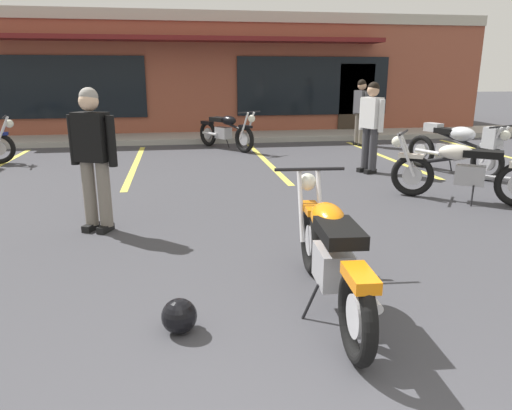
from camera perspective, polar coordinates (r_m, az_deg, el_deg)
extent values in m
plane|color=#3D3D42|center=(5.63, -3.95, -3.36)|extent=(80.00, 80.00, 0.00)
cube|color=#A8A59E|center=(13.66, -7.37, 8.07)|extent=(22.00, 1.80, 0.14)
cube|color=brown|center=(17.10, -8.07, 15.23)|extent=(18.18, 5.68, 3.53)
cube|color=#B2AD9E|center=(14.32, -7.98, 21.68)|extent=(18.18, 0.06, 0.30)
cube|color=black|center=(14.57, -22.50, 12.96)|extent=(4.65, 0.06, 1.70)
cube|color=black|center=(14.81, 6.96, 14.01)|extent=(4.65, 0.06, 1.70)
cube|color=#33281E|center=(15.26, 11.95, 12.34)|extent=(1.10, 0.06, 2.10)
cube|color=maroon|center=(13.84, -7.82, 19.20)|extent=(10.91, 0.90, 0.12)
cube|color=#DBCC4C|center=(10.15, -14.31, 4.75)|extent=(0.12, 4.80, 0.01)
cube|color=#DBCC4C|center=(10.28, 1.16, 5.36)|extent=(0.12, 4.80, 0.01)
cube|color=#DBCC4C|center=(11.11, 15.28, 5.58)|extent=(0.12, 4.80, 0.01)
cube|color=#DBCC4C|center=(12.50, 26.86, 5.52)|extent=(0.12, 4.80, 0.01)
torus|color=black|center=(3.19, 12.02, -12.95)|extent=(0.15, 0.65, 0.64)
cylinder|color=#B7B7BC|center=(3.19, 12.02, -12.95)|extent=(0.08, 0.29, 0.29)
torus|color=black|center=(4.46, 6.67, -4.24)|extent=(0.15, 0.65, 0.64)
cylinder|color=#B7B7BC|center=(4.46, 6.67, -4.24)|extent=(0.08, 0.29, 0.29)
cylinder|color=silver|center=(4.44, 5.40, 0.04)|extent=(0.07, 0.33, 0.66)
cylinder|color=silver|center=(4.48, 7.67, 0.09)|extent=(0.07, 0.33, 0.66)
cylinder|color=black|center=(4.46, 6.46, 4.30)|extent=(0.66, 0.08, 0.03)
sphere|color=silver|center=(4.57, 6.21, 2.78)|extent=(0.18, 0.18, 0.17)
cube|color=orange|center=(4.41, 6.69, -0.39)|extent=(0.17, 0.37, 0.06)
cube|color=#9E9EA3|center=(3.71, 9.21, -7.22)|extent=(0.27, 0.42, 0.28)
cylinder|color=silver|center=(3.44, 13.00, -10.05)|extent=(0.11, 0.55, 0.07)
cylinder|color=black|center=(3.81, 8.64, -2.74)|extent=(0.13, 0.94, 0.26)
ellipsoid|color=orange|center=(3.80, 8.62, -1.50)|extent=(0.29, 0.50, 0.22)
cube|color=black|center=(3.47, 10.00, -3.23)|extent=(0.32, 0.54, 0.10)
cube|color=orange|center=(3.05, 12.42, -8.49)|extent=(0.19, 0.37, 0.08)
cylinder|color=black|center=(3.72, 6.56, -11.48)|extent=(0.14, 0.03, 0.29)
torus|color=black|center=(12.41, -5.80, 8.53)|extent=(0.43, 0.59, 0.64)
cylinder|color=#B7B7BC|center=(12.41, -5.80, 8.53)|extent=(0.21, 0.28, 0.29)
torus|color=black|center=(11.29, -1.42, 7.91)|extent=(0.43, 0.59, 0.64)
cylinder|color=#B7B7BC|center=(11.29, -1.42, 7.91)|extent=(0.21, 0.28, 0.29)
cylinder|color=silver|center=(11.24, -0.74, 9.52)|extent=(0.21, 0.30, 0.66)
cylinder|color=silver|center=(11.12, -1.44, 9.45)|extent=(0.21, 0.30, 0.66)
cylinder|color=black|center=(11.09, -0.82, 11.10)|extent=(0.57, 0.38, 0.03)
sphere|color=silver|center=(11.04, -0.54, 10.35)|extent=(0.23, 0.23, 0.17)
cube|color=black|center=(11.23, -1.29, 9.41)|extent=(0.31, 0.38, 0.06)
cube|color=#9E9EA3|center=(11.90, -3.96, 8.66)|extent=(0.42, 0.47, 0.28)
cylinder|color=silver|center=(12.11, -5.57, 8.55)|extent=(0.36, 0.50, 0.07)
cylinder|color=black|center=(11.71, -3.37, 9.74)|extent=(0.56, 0.83, 0.26)
ellipsoid|color=black|center=(11.69, -3.31, 10.13)|extent=(0.48, 0.54, 0.22)
cube|color=black|center=(11.97, -4.41, 10.23)|extent=(0.52, 0.59, 0.10)
cube|color=black|center=(12.40, -5.89, 9.82)|extent=(0.33, 0.39, 0.08)
cylinder|color=black|center=(12.09, -3.46, 7.54)|extent=(0.13, 0.09, 0.29)
torus|color=black|center=(10.07, 19.24, 6.12)|extent=(0.33, 0.63, 0.64)
cylinder|color=#B7B7BC|center=(10.07, 19.24, 6.12)|extent=(0.16, 0.29, 0.29)
torus|color=black|center=(9.23, 26.03, 4.61)|extent=(0.33, 0.63, 0.64)
cylinder|color=#B7B7BC|center=(9.23, 26.03, 4.61)|extent=(0.16, 0.29, 0.29)
cylinder|color=silver|center=(9.20, 27.10, 6.48)|extent=(0.16, 0.32, 0.66)
cylinder|color=silver|center=(9.05, 26.48, 6.43)|extent=(0.16, 0.32, 0.66)
cylinder|color=black|center=(9.05, 27.46, 8.36)|extent=(0.63, 0.27, 0.03)
sphere|color=silver|center=(9.02, 27.78, 7.41)|extent=(0.22, 0.22, 0.17)
cube|color=silver|center=(9.16, 26.46, 6.40)|extent=(0.26, 0.39, 0.06)
cube|color=#9E9EA3|center=(9.67, 22.16, 5.95)|extent=(0.37, 0.46, 0.28)
cylinder|color=silver|center=(9.79, 19.93, 6.04)|extent=(0.27, 0.54, 0.07)
cylinder|color=black|center=(9.52, 23.27, 7.17)|extent=(0.40, 0.90, 0.26)
ellipsoid|color=silver|center=(9.48, 23.54, 7.85)|extent=(0.47, 0.59, 0.26)
cube|color=silver|center=(9.14, 26.62, 7.25)|extent=(0.35, 0.33, 0.36)
cube|color=black|center=(9.68, 21.92, 8.27)|extent=(0.37, 0.46, 0.10)
cube|color=silver|center=(9.86, 20.57, 8.75)|extent=(0.30, 0.37, 0.16)
cylinder|color=black|center=(9.89, 22.33, 4.60)|extent=(0.13, 0.07, 0.29)
cylinder|color=silver|center=(11.27, -28.20, 7.71)|extent=(0.33, 0.11, 0.66)
cylinder|color=silver|center=(11.09, -28.29, 7.61)|extent=(0.33, 0.11, 0.66)
cylinder|color=black|center=(11.14, -28.05, 9.33)|extent=(0.17, 0.65, 0.03)
sphere|color=silver|center=(11.15, -27.54, 8.67)|extent=(0.20, 0.20, 0.17)
torus|color=black|center=(7.63, 18.27, 3.40)|extent=(0.58, 0.46, 0.64)
cylinder|color=#B7B7BC|center=(7.63, 18.27, 3.40)|extent=(0.27, 0.22, 0.29)
cylinder|color=silver|center=(7.49, 17.62, 5.75)|extent=(0.29, 0.23, 0.66)
cylinder|color=silver|center=(7.67, 17.84, 5.94)|extent=(0.29, 0.23, 0.66)
cylinder|color=black|center=(7.55, 17.33, 8.30)|extent=(0.41, 0.55, 0.03)
sphere|color=silver|center=(7.58, 16.64, 7.31)|extent=(0.24, 0.24, 0.17)
cube|color=beige|center=(7.58, 18.16, 5.65)|extent=(0.37, 0.32, 0.06)
cube|color=#9E9EA3|center=(7.54, 24.33, 3.30)|extent=(0.46, 0.43, 0.28)
cylinder|color=silver|center=(7.69, 27.09, 2.87)|extent=(0.49, 0.38, 0.07)
cylinder|color=black|center=(7.51, 23.01, 5.26)|extent=(0.80, 0.60, 0.26)
ellipsoid|color=beige|center=(7.50, 22.92, 5.88)|extent=(0.54, 0.49, 0.22)
cube|color=black|center=(7.49, 25.67, 5.56)|extent=(0.59, 0.53, 0.10)
cylinder|color=black|center=(7.42, 24.57, 1.02)|extent=(0.10, 0.12, 0.29)
cube|color=black|center=(9.20, 13.57, 3.95)|extent=(0.26, 0.18, 0.08)
cube|color=black|center=(9.34, 12.72, 4.18)|extent=(0.26, 0.18, 0.08)
cylinder|color=#38383D|center=(9.16, 13.92, 6.55)|extent=(0.19, 0.19, 0.80)
cylinder|color=#38383D|center=(9.30, 13.06, 6.74)|extent=(0.19, 0.19, 0.80)
cube|color=silver|center=(9.15, 13.75, 10.72)|extent=(0.34, 0.43, 0.56)
cylinder|color=silver|center=(8.98, 14.85, 10.31)|extent=(0.13, 0.13, 0.58)
cylinder|color=silver|center=(9.34, 12.66, 10.63)|extent=(0.13, 0.13, 0.58)
sphere|color=tan|center=(9.13, 13.91, 13.22)|extent=(0.28, 0.28, 0.22)
sphere|color=black|center=(9.14, 13.98, 13.53)|extent=(0.27, 0.27, 0.21)
cube|color=black|center=(12.85, 12.17, 7.25)|extent=(0.25, 0.14, 0.08)
cube|color=black|center=(12.69, 12.65, 7.11)|extent=(0.25, 0.14, 0.08)
cylinder|color=slate|center=(12.78, 12.12, 9.10)|extent=(0.18, 0.18, 0.80)
cylinder|color=slate|center=(12.61, 12.61, 8.99)|extent=(0.18, 0.18, 0.80)
cube|color=#4C4C51|center=(12.64, 12.54, 12.02)|extent=(0.29, 0.41, 0.56)
cylinder|color=#4C4C51|center=(12.86, 11.92, 11.93)|extent=(0.12, 0.12, 0.58)
cylinder|color=#4C4C51|center=(12.44, 13.16, 11.74)|extent=(0.12, 0.12, 0.58)
sphere|color=tan|center=(12.63, 12.65, 13.83)|extent=(0.26, 0.26, 0.22)
sphere|color=black|center=(12.62, 12.62, 14.06)|extent=(0.25, 0.25, 0.21)
cube|color=black|center=(5.93, -17.64, -2.69)|extent=(0.19, 0.26, 0.08)
cube|color=black|center=(6.04, -19.24, -2.51)|extent=(0.19, 0.26, 0.08)
cylinder|color=slate|center=(5.85, -17.77, 1.33)|extent=(0.20, 0.20, 0.80)
cylinder|color=slate|center=(5.96, -19.39, 1.44)|extent=(0.20, 0.20, 0.80)
cube|color=black|center=(5.79, -19.15, 7.73)|extent=(0.44, 0.36, 0.56)
cylinder|color=black|center=(5.66, -17.00, 7.34)|extent=(0.13, 0.13, 0.58)
cylinder|color=black|center=(5.94, -21.13, 7.33)|extent=(0.13, 0.13, 0.58)
sphere|color=beige|center=(5.75, -19.51, 11.67)|extent=(0.29, 0.29, 0.22)
sphere|color=gray|center=(5.76, -19.50, 12.18)|extent=(0.28, 0.28, 0.21)
sphere|color=black|center=(3.56, -9.22, -13.05)|extent=(0.26, 0.26, 0.26)
cube|color=black|center=(3.66, -9.23, -12.36)|extent=(0.18, 0.03, 0.09)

